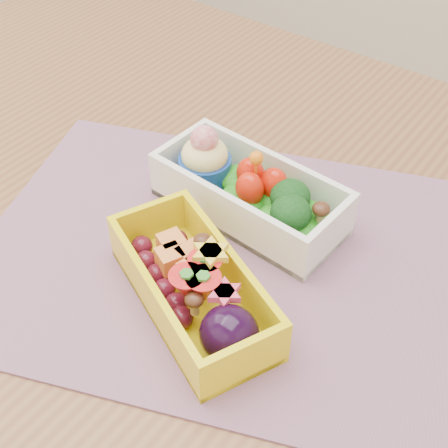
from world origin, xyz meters
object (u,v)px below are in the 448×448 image
Objects in this scene: placemat at (215,253)px; table at (221,292)px; bento_white at (249,192)px; bento_yellow at (195,287)px.

table is at bearing 117.20° from placemat.
bento_white is at bearing 72.37° from table.
bento_white is (-0.01, 0.07, 0.03)m from placemat.
bento_white reaches higher than table.
placemat is 0.07m from bento_white.
bento_white is 0.13m from bento_yellow.
placemat is 2.25× the size of bento_yellow.
table is 0.16m from bento_yellow.
placemat is (0.02, -0.03, 0.10)m from table.
bento_white is (0.01, 0.03, 0.13)m from table.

